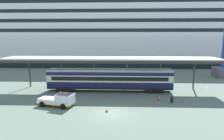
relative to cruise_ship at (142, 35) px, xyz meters
The scene contains 9 objects.
ground_plane 54.33m from the cruise_ship, 100.12° to the right, with size 400.00×400.00×0.00m, color slate.
cruise_ship is the anchor object (origin of this frame).
platform_canopy 42.69m from the cruise_ship, 103.84° to the right, with size 38.79×5.29×6.17m.
train_carriage 43.66m from the cruise_ship, 103.70° to the right, with size 22.47×2.81×4.11m.
service_truck 53.63m from the cruise_ship, 108.77° to the right, with size 5.54×3.23×2.02m.
traffic_cone_near 47.79m from the cruise_ship, 92.53° to the right, with size 0.36×0.36×0.74m.
traffic_cone_mid 49.36m from the cruise_ship, 109.52° to the right, with size 0.36×0.36×0.72m.
traffic_cone_far 53.83m from the cruise_ship, 100.93° to the right, with size 0.36×0.36×0.68m.
quay_bollard 48.77m from the cruise_ship, 90.46° to the right, with size 0.48×0.48×0.96m.
Camera 1 is at (1.04, -24.26, 9.76)m, focal length 31.48 mm.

